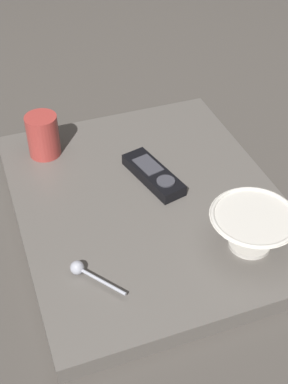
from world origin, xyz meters
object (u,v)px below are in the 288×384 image
Objects in this scene: cereal_bowl at (252,228)px; tv_remote_near at (153,174)px; teaspoon at (82,270)px; coffee_mug at (43,135)px.

cereal_bowl reaches higher than tv_remote_near.
teaspoon is (0.31, -0.03, -0.03)m from cereal_bowl.
cereal_bowl is 0.93× the size of tv_remote_near.
cereal_bowl is at bearing 126.03° from coffee_mug.
coffee_mug is (0.30, -0.41, 0.01)m from cereal_bowl.
cereal_bowl is 0.50m from coffee_mug.
cereal_bowl is 0.26m from tv_remote_near.
cereal_bowl is 1.63× the size of teaspoon.
cereal_bowl is 0.31m from teaspoon.
coffee_mug is 0.99× the size of teaspoon.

